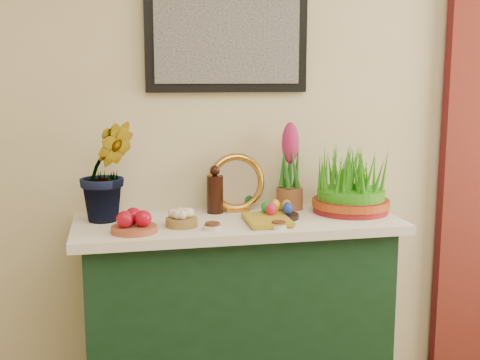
# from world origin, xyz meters

# --- Properties ---
(sideboard) EXTENTS (1.30, 0.45, 0.85)m
(sideboard) POSITION_xyz_m (-0.28, 2.00, 0.42)
(sideboard) COLOR #13351E
(sideboard) RESTS_ON ground
(tablecloth) EXTENTS (1.40, 0.55, 0.04)m
(tablecloth) POSITION_xyz_m (-0.28, 2.00, 0.87)
(tablecloth) COLOR silver
(tablecloth) RESTS_ON sideboard
(hyacinth_green) EXTENTS (0.32, 0.29, 0.57)m
(hyacinth_green) POSITION_xyz_m (-0.83, 2.09, 1.17)
(hyacinth_green) COLOR #1F6918
(hyacinth_green) RESTS_ON tablecloth
(apple_bowl) EXTENTS (0.20, 0.20, 0.09)m
(apple_bowl) POSITION_xyz_m (-0.73, 1.87, 0.93)
(apple_bowl) COLOR #9A4A2E
(apple_bowl) RESTS_ON tablecloth
(garlic_basket) EXTENTS (0.17, 0.17, 0.07)m
(garlic_basket) POSITION_xyz_m (-0.53, 1.92, 0.92)
(garlic_basket) COLOR olive
(garlic_basket) RESTS_ON tablecloth
(vinegar_cruet) EXTENTS (0.07, 0.07, 0.22)m
(vinegar_cruet) POSITION_xyz_m (-0.36, 2.14, 0.99)
(vinegar_cruet) COLOR black
(vinegar_cruet) RESTS_ON tablecloth
(mirror) EXTENTS (0.27, 0.08, 0.27)m
(mirror) POSITION_xyz_m (-0.25, 2.16, 1.02)
(mirror) COLOR gold
(mirror) RESTS_ON tablecloth
(book) EXTENTS (0.17, 0.25, 0.03)m
(book) POSITION_xyz_m (-0.26, 1.91, 0.91)
(book) COLOR #B69521
(book) RESTS_ON tablecloth
(spice_dish_left) EXTENTS (0.08, 0.08, 0.03)m
(spice_dish_left) POSITION_xyz_m (-0.42, 1.84, 0.90)
(spice_dish_left) COLOR silver
(spice_dish_left) RESTS_ON tablecloth
(spice_dish_right) EXTENTS (0.07, 0.07, 0.03)m
(spice_dish_right) POSITION_xyz_m (-0.15, 1.81, 0.90)
(spice_dish_right) COLOR silver
(spice_dish_right) RESTS_ON tablecloth
(egg_plate) EXTENTS (0.22, 0.22, 0.08)m
(egg_plate) POSITION_xyz_m (-0.11, 1.99, 0.92)
(egg_plate) COLOR black
(egg_plate) RESTS_ON tablecloth
(hyacinth_pink) EXTENTS (0.12, 0.12, 0.41)m
(hyacinth_pink) POSITION_xyz_m (-0.00, 2.15, 1.07)
(hyacinth_pink) COLOR brown
(hyacinth_pink) RESTS_ON tablecloth
(wheatgrass_sabzeh) EXTENTS (0.35, 0.35, 0.29)m
(wheatgrass_sabzeh) POSITION_xyz_m (0.25, 2.03, 1.02)
(wheatgrass_sabzeh) COLOR maroon
(wheatgrass_sabzeh) RESTS_ON tablecloth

